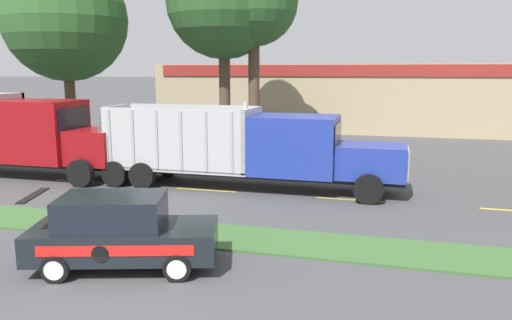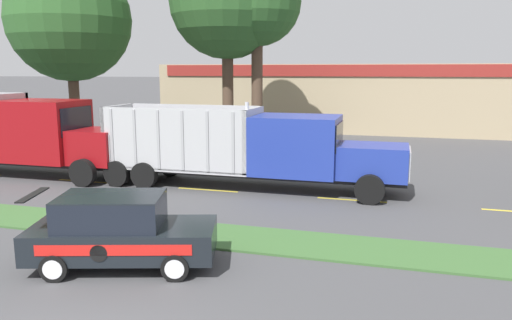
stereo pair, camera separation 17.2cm
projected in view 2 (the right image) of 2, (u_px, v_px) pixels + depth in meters
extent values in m
cube|color=#3D6633|center=(207.00, 235.00, 13.69)|extent=(120.00, 1.96, 0.06)
cube|color=yellow|center=(85.00, 181.00, 20.40)|extent=(2.40, 0.14, 0.01)
cube|color=yellow|center=(208.00, 190.00, 18.93)|extent=(2.40, 0.14, 0.01)
cube|color=yellow|center=(352.00, 200.00, 17.46)|extent=(2.40, 0.14, 0.01)
cube|color=black|center=(251.00, 173.00, 19.15)|extent=(11.49, 1.31, 0.18)
cube|color=#23389E|center=(373.00, 161.00, 17.80)|extent=(2.45, 1.96, 1.18)
cube|color=#B7B7BC|center=(409.00, 163.00, 17.46)|extent=(0.06, 1.67, 1.00)
cube|color=#23389E|center=(296.00, 145.00, 18.47)|extent=(3.13, 2.39, 2.14)
cube|color=black|center=(339.00, 136.00, 17.98)|extent=(0.04, 2.03, 0.96)
cylinder|color=silver|center=(247.00, 124.00, 18.05)|extent=(0.14, 0.14, 1.60)
cube|color=#B7B7BC|center=(184.00, 165.00, 19.88)|extent=(5.91, 2.39, 0.12)
cube|color=#B7B7BC|center=(253.00, 139.00, 18.89)|extent=(0.16, 2.39, 2.34)
cube|color=#B7B7BC|center=(119.00, 134.00, 20.45)|extent=(0.16, 2.39, 2.34)
cube|color=#B7B7BC|center=(171.00, 140.00, 18.62)|extent=(5.91, 0.16, 2.34)
cube|color=#B7B7BC|center=(195.00, 133.00, 20.73)|extent=(5.91, 0.16, 2.34)
cube|color=#A3A3A8|center=(112.00, 138.00, 19.19)|extent=(0.10, 0.04, 2.22)
cube|color=#A3A3A8|center=(135.00, 139.00, 18.93)|extent=(0.10, 0.04, 2.22)
cube|color=#A3A3A8|center=(158.00, 140.00, 18.66)|extent=(0.10, 0.04, 2.22)
cube|color=#A3A3A8|center=(182.00, 141.00, 18.39)|extent=(0.10, 0.04, 2.22)
cube|color=#A3A3A8|center=(207.00, 142.00, 18.12)|extent=(0.10, 0.04, 2.22)
cube|color=#A3A3A8|center=(233.00, 143.00, 17.86)|extent=(0.10, 0.04, 2.22)
cylinder|color=black|center=(370.00, 190.00, 16.83)|extent=(1.01, 0.30, 1.01)
cylinder|color=black|center=(373.00, 176.00, 19.05)|extent=(1.01, 0.30, 1.01)
cylinder|color=black|center=(117.00, 174.00, 19.45)|extent=(1.01, 0.30, 1.01)
cylinder|color=black|center=(146.00, 163.00, 21.67)|extent=(1.01, 0.30, 1.01)
cylinder|color=black|center=(144.00, 175.00, 19.13)|extent=(1.01, 0.30, 1.01)
cylinder|color=black|center=(171.00, 164.00, 21.35)|extent=(1.01, 0.30, 1.01)
cube|color=black|center=(0.00, 159.00, 21.87)|extent=(12.02, 1.31, 0.18)
cube|color=maroon|center=(99.00, 146.00, 20.36)|extent=(1.96, 1.95, 1.39)
cube|color=#B7B7BC|center=(121.00, 147.00, 20.09)|extent=(0.06, 1.67, 1.18)
cube|color=maroon|center=(43.00, 130.00, 20.98)|extent=(3.29, 2.38, 2.53)
cube|color=black|center=(77.00, 121.00, 20.44)|extent=(0.04, 2.02, 1.14)
cube|color=#ADADB2|center=(9.00, 126.00, 21.42)|extent=(0.16, 2.38, 2.71)
cylinder|color=black|center=(83.00, 173.00, 19.41)|extent=(1.08, 0.30, 1.08)
cylinder|color=black|center=(115.00, 162.00, 21.63)|extent=(1.08, 0.30, 1.08)
cube|color=black|center=(124.00, 240.00, 11.46)|extent=(4.50, 2.86, 0.68)
cube|color=black|center=(111.00, 211.00, 11.33)|extent=(2.64, 2.12, 0.67)
cube|color=black|center=(110.00, 196.00, 11.27)|extent=(2.64, 2.12, 0.04)
cube|color=black|center=(33.00, 195.00, 11.24)|extent=(0.59, 1.38, 0.03)
cube|color=red|center=(113.00, 250.00, 10.58)|extent=(3.21, 0.97, 0.24)
cylinder|color=black|center=(98.00, 254.00, 10.59)|extent=(0.36, 0.12, 0.37)
cylinder|color=black|center=(175.00, 267.00, 10.72)|extent=(0.64, 0.36, 0.60)
cylinder|color=silver|center=(174.00, 269.00, 10.61)|extent=(0.41, 0.13, 0.42)
cylinder|color=black|center=(185.00, 241.00, 12.34)|extent=(0.64, 0.36, 0.60)
cylinder|color=silver|center=(186.00, 240.00, 12.45)|extent=(0.41, 0.13, 0.42)
cylinder|color=black|center=(54.00, 268.00, 10.69)|extent=(0.64, 0.36, 0.60)
cylinder|color=silver|center=(52.00, 270.00, 10.59)|extent=(0.41, 0.13, 0.42)
cylinder|color=black|center=(80.00, 242.00, 12.31)|extent=(0.64, 0.36, 0.60)
cylinder|color=silver|center=(81.00, 240.00, 12.42)|extent=(0.41, 0.13, 0.42)
cube|color=tan|center=(354.00, 96.00, 40.28)|extent=(28.46, 12.00, 4.90)
cube|color=maroon|center=(347.00, 71.00, 34.20)|extent=(27.04, 0.10, 0.80)
cylinder|color=brown|center=(228.00, 92.00, 28.26)|extent=(0.63, 0.63, 6.50)
sphere|color=#2D5B28|center=(227.00, 0.00, 27.37)|extent=(6.39, 6.39, 6.39)
cylinder|color=brown|center=(257.00, 90.00, 27.76)|extent=(0.62, 0.62, 6.82)
sphere|color=#2D5B28|center=(257.00, 1.00, 26.91)|extent=(4.80, 4.80, 4.80)
cylinder|color=brown|center=(75.00, 102.00, 28.62)|extent=(0.59, 0.59, 5.38)
sphere|color=#2D5B28|center=(69.00, 20.00, 27.81)|extent=(6.82, 6.82, 6.82)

